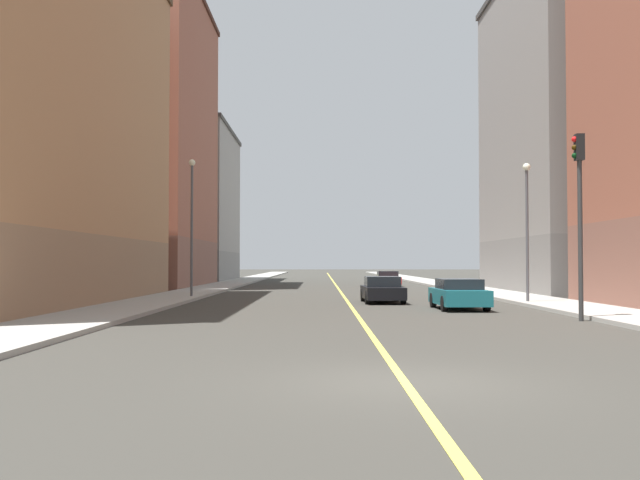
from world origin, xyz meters
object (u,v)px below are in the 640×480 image
Objects in this scene: building_right_midblock at (144,140)px; traffic_light_left_near at (579,200)px; street_lamp_right_near at (191,214)px; car_teal at (458,294)px; car_black at (382,290)px; car_red at (387,279)px; building_left_mid at (578,131)px; street_lamp_left_near at (527,217)px; building_right_distant at (187,205)px; building_right_corner at (10,100)px.

building_right_midblock reaches higher than traffic_light_left_near.
car_teal is (12.90, -9.00, -4.02)m from street_lamp_right_near.
traffic_light_left_near is 1.49× the size of car_black.
building_right_midblock is 36.56m from car_teal.
car_black is 0.98× the size of car_teal.
traffic_light_left_near is 36.42m from car_red.
building_left_mid is 16.87m from street_lamp_left_near.
building_right_distant is 2.42× the size of street_lamp_right_near.
building_left_mid is 33.50m from building_right_midblock.
building_right_distant is 46.86m from car_black.
building_right_corner is 5.71× the size of car_red.
building_right_corner is (-31.65, -14.43, -1.25)m from building_left_mid.
street_lamp_left_near is at bearing -61.22° from building_right_distant.
street_lamp_right_near is (7.39, 6.14, -4.86)m from building_right_corner.
building_right_midblock is 3.78× the size of traffic_light_left_near.
car_red is (-11.52, 12.79, -10.17)m from building_left_mid.
car_red is (20.13, 27.21, -8.91)m from building_right_corner.
building_left_mid is 21.31m from car_black.
traffic_light_left_near is 0.85× the size of street_lamp_right_near.
building_right_midblock reaches higher than building_left_mid.
building_right_midblock is 5.63× the size of car_black.
building_right_distant reaches higher than car_teal.
building_left_mid is 19.99m from car_red.
street_lamp_left_near is at bearing -11.47° from car_black.
building_right_midblock is 3.66× the size of street_lamp_left_near.
building_right_distant is at bearing 112.25° from car_black.
traffic_light_left_near reaches higher than car_red.
street_lamp_left_near reaches higher than car_red.
building_left_mid is at bearing 56.70° from car_teal.
building_right_midblock is 19.96m from building_right_distant.
street_lamp_right_near is 11.60m from car_black.
car_black reaches higher than car_teal.
car_red is (-4.13, 26.43, -3.54)m from street_lamp_left_near.
street_lamp_right_near reaches higher than car_red.
building_left_mid is at bearing 61.55° from street_lamp_left_near.
building_right_corner is 6.12× the size of car_black.
street_lamp_right_near reaches higher than car_black.
building_right_corner is 25.47m from building_right_midblock.
building_right_distant is 50.56m from street_lamp_left_near.
building_left_mid is 0.90× the size of building_right_midblock.
building_right_midblock is at bearing 160.97° from building_left_mid.
car_red is (-0.16, 30.08, -0.03)m from car_teal.
building_left_mid is 4.71× the size of car_red.
car_red is (20.13, 1.87, -11.39)m from building_right_midblock.
building_left_mid reaches higher than street_lamp_left_near.
building_left_mid is at bearing 70.18° from traffic_light_left_near.
car_red is at bearing 84.02° from car_black.
building_right_distant is at bearing 138.61° from car_red.
building_right_corner is 1.43× the size of building_right_distant.
building_right_distant is at bearing 118.78° from street_lamp_left_near.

